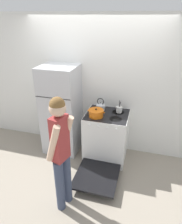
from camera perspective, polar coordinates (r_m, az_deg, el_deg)
name	(u,v)px	position (r m, az deg, el deg)	size (l,w,h in m)	color
ground_plane	(95,144)	(4.35, 1.21, -9.02)	(14.00, 14.00, 0.00)	gray
wall_back	(96,87)	(3.79, 1.51, 7.22)	(10.00, 0.06, 2.55)	silver
refrigerator	(61,111)	(3.84, -8.48, 0.41)	(0.66, 0.63, 1.70)	#B7BABF
stove_range	(106,137)	(3.73, 4.28, -7.21)	(0.75, 1.41, 0.91)	white
dutch_oven_pot	(96,113)	(3.42, 1.45, -0.31)	(0.30, 0.26, 0.15)	orange
tea_kettle	(100,106)	(3.65, 2.72, 1.60)	(0.21, 0.17, 0.24)	silver
utensil_jar	(119,109)	(3.61, 8.08, 0.81)	(0.11, 0.11, 0.24)	silver
person	(61,150)	(2.60, -8.60, -10.73)	(0.33, 0.39, 1.68)	#38425B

